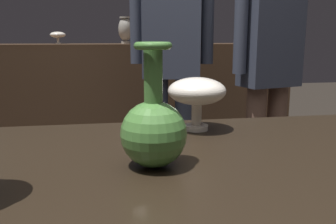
# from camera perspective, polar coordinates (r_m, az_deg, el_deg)

# --- Properties ---
(back_display_shelf) EXTENTS (2.60, 0.40, 0.99)m
(back_display_shelf) POSITION_cam_1_polar(r_m,az_deg,el_deg) (2.98, -6.31, 0.96)
(back_display_shelf) COLOR #422D1E
(back_display_shelf) RESTS_ON ground_plane
(vase_centerpiece) EXTENTS (0.13, 0.13, 0.24)m
(vase_centerpiece) POSITION_cam_1_polar(r_m,az_deg,el_deg) (0.69, -2.25, -2.53)
(vase_centerpiece) COLOR #477A38
(vase_centerpiece) RESTS_ON display_plinth
(vase_tall_behind) EXTENTS (0.15, 0.15, 0.14)m
(vase_tall_behind) POSITION_cam_1_polar(r_m,az_deg,el_deg) (0.97, 4.52, 3.03)
(vase_tall_behind) COLOR silver
(vase_tall_behind) RESTS_ON display_plinth
(shelf_vase_left) EXTENTS (0.12, 0.12, 0.09)m
(shelf_vase_left) POSITION_cam_1_polar(r_m,az_deg,el_deg) (2.99, -16.80, 11.41)
(shelf_vase_left) COLOR silver
(shelf_vase_left) RESTS_ON back_display_shelf
(shelf_vase_center) EXTENTS (0.11, 0.11, 0.21)m
(shelf_vase_center) POSITION_cam_1_polar(r_m,az_deg,el_deg) (3.01, -6.66, 12.70)
(shelf_vase_center) COLOR gray
(shelf_vase_center) RESTS_ON back_display_shelf
(visitor_near_right) EXTENTS (0.46, 0.26, 1.57)m
(visitor_near_right) POSITION_cam_1_polar(r_m,az_deg,el_deg) (2.11, 15.55, 7.87)
(visitor_near_right) COLOR brown
(visitor_near_right) RESTS_ON ground_plane
(visitor_center_back) EXTENTS (0.46, 0.24, 1.65)m
(visitor_center_back) POSITION_cam_1_polar(r_m,az_deg,el_deg) (2.10, 0.57, 9.66)
(visitor_center_back) COLOR #333847
(visitor_center_back) RESTS_ON ground_plane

